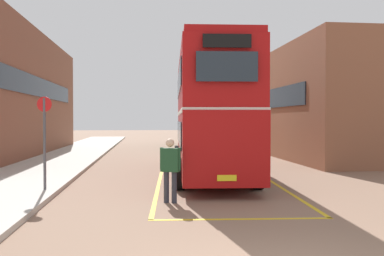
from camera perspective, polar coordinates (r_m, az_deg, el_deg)
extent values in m
plane|color=#846651|center=(19.52, -0.65, -5.28)|extent=(135.60, 135.60, 0.00)
cube|color=#B2ADA3|center=(22.28, -18.22, -4.35)|extent=(4.00, 57.60, 0.14)
cube|color=#232D38|center=(25.92, -20.13, 5.25)|extent=(0.06, 15.99, 1.10)
cube|color=brown|center=(27.51, 17.91, 3.06)|extent=(7.72, 17.36, 6.26)
cube|color=#232D38|center=(26.16, 10.11, 3.88)|extent=(0.06, 13.19, 1.10)
cylinder|color=black|center=(18.87, -2.00, -3.97)|extent=(0.34, 1.02, 1.00)
cylinder|color=black|center=(19.05, 5.39, -3.93)|extent=(0.34, 1.02, 1.00)
cylinder|color=black|center=(12.84, -1.69, -6.39)|extent=(0.34, 1.02, 1.00)
cylinder|color=black|center=(13.11, 9.11, -6.24)|extent=(0.34, 1.02, 1.00)
cube|color=#A80F0F|center=(15.84, 2.55, -1.69)|extent=(2.99, 9.91, 2.10)
cube|color=#A80F0F|center=(15.88, 2.55, 5.90)|extent=(2.97, 9.72, 2.10)
cube|color=#A80F0F|center=(16.02, 2.56, 10.00)|extent=(2.87, 9.62, 0.20)
cube|color=silver|center=(15.83, 2.55, 2.11)|extent=(3.01, 9.82, 0.14)
cube|color=#232D38|center=(15.77, -1.80, -0.61)|extent=(0.55, 8.01, 0.84)
cube|color=#232D38|center=(15.83, -1.81, 6.28)|extent=(0.55, 8.01, 0.84)
cube|color=#232D38|center=(15.99, 6.84, -0.59)|extent=(0.55, 8.01, 0.84)
cube|color=#232D38|center=(16.04, 6.86, 6.21)|extent=(0.55, 8.01, 0.84)
cube|color=#232D38|center=(11.03, 4.89, 8.52)|extent=(1.65, 0.15, 0.80)
cube|color=black|center=(11.14, 4.90, 11.99)|extent=(1.30, 0.12, 0.36)
cube|color=#232D38|center=(20.72, 1.32, 0.09)|extent=(1.89, 0.16, 1.00)
cube|color=yellow|center=(11.05, 4.86, -6.94)|extent=(0.52, 0.06, 0.16)
cylinder|color=black|center=(36.52, -1.11, -1.56)|extent=(0.30, 0.93, 0.92)
cylinder|color=black|center=(36.72, 2.78, -1.55)|extent=(0.30, 0.93, 0.92)
cylinder|color=black|center=(30.97, -0.64, -2.04)|extent=(0.30, 0.93, 0.92)
cylinder|color=black|center=(31.21, 3.94, -2.02)|extent=(0.30, 0.93, 0.92)
cube|color=#1E512D|center=(33.79, 1.22, 0.16)|extent=(2.83, 9.37, 2.60)
cube|color=silver|center=(33.80, 1.22, 2.46)|extent=(2.67, 9.00, 0.12)
cube|color=#232D38|center=(33.70, -0.86, 0.75)|extent=(0.36, 7.41, 0.96)
cube|color=#232D38|center=(33.92, 3.29, 0.75)|extent=(0.36, 7.41, 0.96)
cube|color=#232D38|center=(38.43, 0.62, 0.72)|extent=(1.93, 0.13, 1.10)
cylinder|color=#2D2D38|center=(10.86, -2.49, -8.25)|extent=(0.14, 0.14, 0.82)
cylinder|color=#2D2D38|center=(10.93, -3.58, -8.19)|extent=(0.14, 0.14, 0.82)
cube|color=#1E4728|center=(10.80, -3.04, -4.45)|extent=(0.53, 0.38, 0.62)
cylinder|color=#1E4728|center=(10.72, -1.82, -4.32)|extent=(0.09, 0.09, 0.59)
cylinder|color=#1E4728|center=(10.87, -4.24, -4.25)|extent=(0.09, 0.09, 0.59)
sphere|color=beige|center=(10.74, -3.07, -2.07)|extent=(0.22, 0.22, 0.22)
cylinder|color=#4C4C51|center=(12.73, -19.79, -2.09)|extent=(0.08, 0.08, 2.68)
cylinder|color=red|center=(12.72, -19.83, 3.13)|extent=(0.44, 0.12, 0.44)
cube|color=gold|center=(14.95, -4.51, -7.24)|extent=(0.88, 11.77, 0.01)
cube|color=gold|center=(15.34, 10.56, -7.04)|extent=(0.88, 11.77, 0.01)
cube|color=gold|center=(9.28, 6.87, -12.45)|extent=(4.08, 0.38, 0.01)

